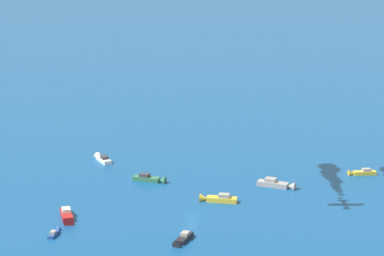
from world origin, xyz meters
The scene contains 9 objects.
ground_plane centered at (0.00, 0.00, 0.00)m, with size 2000.00×2000.00×0.00m, color navy.
motorboat_near_centre centered at (18.26, -22.35, 0.71)m, with size 9.12×2.59×2.63m.
motorboat_far_port centered at (27.34, 9.93, 0.73)m, with size 6.95×9.12×2.69m.
motorboat_far_stbd centered at (-2.84, -11.84, 0.73)m, with size 9.51×3.32×2.71m.
motorboat_inshore centered at (38.60, -36.73, 0.68)m, with size 7.71×7.85×2.54m.
motorboat_offshore centered at (25.86, 19.15, 0.42)m, with size 2.00×5.45×1.55m.
motorboat_trailing centered at (-15.44, -27.24, 0.79)m, with size 10.26×3.56×2.92m.
motorboat_ahead centered at (-35.59, -44.65, 0.61)m, with size 7.93×4.69×2.25m.
motorboat_mid_cluster centered at (-2.34, 15.15, 0.58)m, with size 2.69×7.61×2.16m.
Camera 1 is at (-46.31, 155.89, 61.59)m, focal length 68.95 mm.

